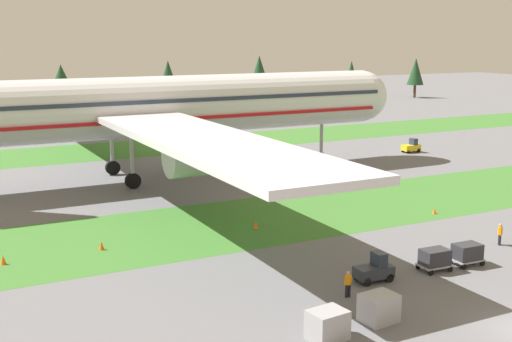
# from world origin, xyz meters

# --- Properties ---
(grass_strip_near) EXTENTS (320.00, 15.09, 0.01)m
(grass_strip_near) POSITION_xyz_m (0.00, 27.13, 0.00)
(grass_strip_near) COLOR #3D752D
(grass_strip_near) RESTS_ON ground
(grass_strip_far) EXTENTS (320.00, 15.09, 0.01)m
(grass_strip_far) POSITION_xyz_m (0.00, 69.31, 0.00)
(grass_strip_far) COLOR #3D752D
(grass_strip_far) RESTS_ON ground
(airliner) EXTENTS (67.65, 82.87, 23.27)m
(airliner) POSITION_xyz_m (-6.69, 48.22, 8.34)
(airliner) COLOR silver
(airliner) RESTS_ON ground
(baggage_tug) EXTENTS (2.66, 1.42, 1.97)m
(baggage_tug) POSITION_xyz_m (-2.71, 9.97, 0.81)
(baggage_tug) COLOR #2D333D
(baggage_tug) RESTS_ON ground
(cargo_dolly_lead) EXTENTS (2.27, 1.60, 1.55)m
(cargo_dolly_lead) POSITION_xyz_m (2.31, 9.73, 0.92)
(cargo_dolly_lead) COLOR #A3A3A8
(cargo_dolly_lead) RESTS_ON ground
(cargo_dolly_second) EXTENTS (2.27, 1.60, 1.55)m
(cargo_dolly_second) POSITION_xyz_m (5.20, 9.59, 0.92)
(cargo_dolly_second) COLOR #A3A3A8
(cargo_dolly_second) RESTS_ON ground
(pushback_tractor) EXTENTS (2.60, 1.30, 1.97)m
(pushback_tractor) POSITION_xyz_m (32.74, 48.20, 0.81)
(pushback_tractor) COLOR yellow
(pushback_tractor) RESTS_ON ground
(ground_crew_marshaller) EXTENTS (0.36, 0.48, 1.74)m
(ground_crew_marshaller) POSITION_xyz_m (10.90, 11.84, 0.95)
(ground_crew_marshaller) COLOR black
(ground_crew_marshaller) RESTS_ON ground
(ground_crew_loader) EXTENTS (0.56, 0.36, 1.74)m
(ground_crew_loader) POSITION_xyz_m (-5.89, 8.52, 0.95)
(ground_crew_loader) COLOR black
(ground_crew_loader) RESTS_ON ground
(uld_container_0) EXTENTS (2.16, 1.81, 1.65)m
(uld_container_0) POSITION_xyz_m (-10.30, 4.14, 0.82)
(uld_container_0) COLOR #A3A3A8
(uld_container_0) RESTS_ON ground
(uld_container_1) EXTENTS (2.15, 1.79, 1.66)m
(uld_container_1) POSITION_xyz_m (-6.42, 4.69, 0.83)
(uld_container_1) COLOR #A3A3A8
(uld_container_1) RESTS_ON ground
(taxiway_marker_0) EXTENTS (0.44, 0.44, 0.69)m
(taxiway_marker_0) POSITION_xyz_m (-4.07, 24.77, 0.35)
(taxiway_marker_0) COLOR orange
(taxiway_marker_0) RESTS_ON ground
(taxiway_marker_1) EXTENTS (0.44, 0.44, 0.69)m
(taxiway_marker_1) POSITION_xyz_m (-24.46, 24.91, 0.35)
(taxiway_marker_1) COLOR orange
(taxiway_marker_1) RESTS_ON ground
(taxiway_marker_2) EXTENTS (0.44, 0.44, 0.50)m
(taxiway_marker_2) POSITION_xyz_m (12.77, 21.34, 0.25)
(taxiway_marker_2) COLOR orange
(taxiway_marker_2) RESTS_ON ground
(taxiway_marker_3) EXTENTS (0.44, 0.44, 0.68)m
(taxiway_marker_3) POSITION_xyz_m (-17.31, 25.00, 0.34)
(taxiway_marker_3) COLOR orange
(taxiway_marker_3) RESTS_ON ground
(distant_tree_line) EXTENTS (182.74, 10.40, 11.79)m
(distant_tree_line) POSITION_xyz_m (4.72, 116.82, 6.68)
(distant_tree_line) COLOR #4C3823
(distant_tree_line) RESTS_ON ground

